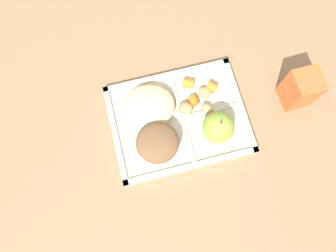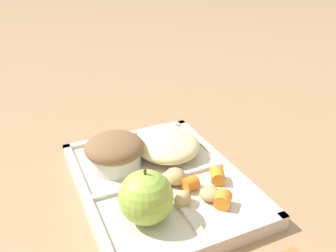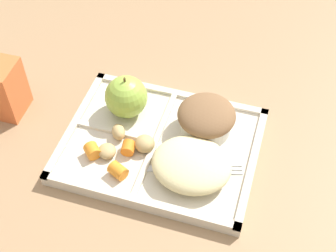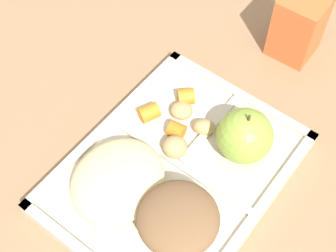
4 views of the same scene
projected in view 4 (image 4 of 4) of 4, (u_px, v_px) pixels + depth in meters
ground at (175, 176)px, 0.63m from camera, size 6.00×6.00×0.00m
lunch_tray at (175, 173)px, 0.62m from camera, size 0.31×0.23×0.02m
green_apple at (245, 136)px, 0.60m from camera, size 0.07×0.07×0.08m
bran_muffin at (178, 221)px, 0.55m from camera, size 0.09×0.09×0.05m
carrot_slice_near_corner at (186, 96)px, 0.66m from camera, size 0.03×0.03×0.02m
carrot_slice_edge at (149, 113)px, 0.65m from camera, size 0.03×0.03×0.02m
carrot_slice_large at (177, 130)px, 0.63m from camera, size 0.02×0.02×0.02m
potato_chunk_golden at (204, 127)px, 0.64m from camera, size 0.03×0.04×0.02m
potato_chunk_small at (181, 110)px, 0.65m from camera, size 0.04×0.04×0.02m
potato_chunk_corner at (175, 147)px, 0.62m from camera, size 0.04×0.04×0.02m
egg_noodle_pile at (118, 180)px, 0.58m from camera, size 0.12×0.11×0.04m
meatball_front at (139, 189)px, 0.58m from camera, size 0.03×0.03×0.03m
meatball_side at (113, 168)px, 0.60m from camera, size 0.03×0.03×0.03m
meatball_back at (110, 183)px, 0.58m from camera, size 0.04×0.04×0.04m
plastic_fork at (120, 195)px, 0.59m from camera, size 0.15×0.06×0.00m
milk_carton at (298, 26)px, 0.70m from camera, size 0.06×0.06×0.10m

